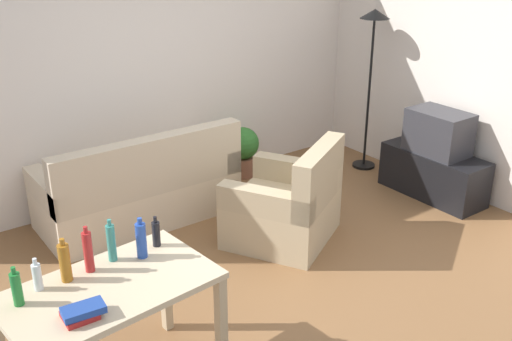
# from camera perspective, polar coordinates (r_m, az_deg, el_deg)

# --- Properties ---
(ground_plane) EXTENTS (5.20, 4.40, 0.02)m
(ground_plane) POSITION_cam_1_polar(r_m,az_deg,el_deg) (4.93, 2.54, -10.28)
(ground_plane) COLOR brown
(wall_rear) EXTENTS (5.20, 0.10, 2.70)m
(wall_rear) POSITION_cam_1_polar(r_m,az_deg,el_deg) (6.14, -10.33, 9.97)
(wall_rear) COLOR silver
(wall_rear) RESTS_ON ground_plane
(wall_right) EXTENTS (0.10, 4.40, 2.70)m
(wall_right) POSITION_cam_1_polar(r_m,az_deg,el_deg) (6.26, 21.97, 8.92)
(wall_right) COLOR beige
(wall_right) RESTS_ON ground_plane
(couch) EXTENTS (1.84, 0.84, 0.92)m
(couch) POSITION_cam_1_polar(r_m,az_deg,el_deg) (5.76, -10.99, -1.95)
(couch) COLOR beige
(couch) RESTS_ON ground_plane
(tv_stand) EXTENTS (0.44, 1.10, 0.48)m
(tv_stand) POSITION_cam_1_polar(r_m,az_deg,el_deg) (6.47, 16.61, -0.32)
(tv_stand) COLOR black
(tv_stand) RESTS_ON ground_plane
(tv) EXTENTS (0.41, 0.60, 0.44)m
(tv) POSITION_cam_1_polar(r_m,az_deg,el_deg) (6.31, 17.09, 3.52)
(tv) COLOR #2D2D33
(tv) RESTS_ON tv_stand
(torchiere_lamp) EXTENTS (0.32, 0.32, 1.81)m
(torchiere_lamp) POSITION_cam_1_polar(r_m,az_deg,el_deg) (6.73, 11.09, 11.59)
(torchiere_lamp) COLOR black
(torchiere_lamp) RESTS_ON ground_plane
(desk) EXTENTS (1.26, 0.81, 0.76)m
(desk) POSITION_cam_1_polar(r_m,az_deg,el_deg) (3.62, -13.71, -12.06)
(desk) COLOR #C6B28E
(desk) RESTS_ON ground_plane
(potted_plant) EXTENTS (0.36, 0.36, 0.57)m
(potted_plant) POSITION_cam_1_polar(r_m,az_deg,el_deg) (6.65, -1.26, 2.13)
(potted_plant) COLOR brown
(potted_plant) RESTS_ON ground_plane
(armchair) EXTENTS (1.20, 1.17, 0.92)m
(armchair) POSITION_cam_1_polar(r_m,az_deg,el_deg) (5.34, 3.05, -3.44)
(armchair) COLOR tan
(armchair) RESTS_ON ground_plane
(bottle_green) EXTENTS (0.06, 0.06, 0.23)m
(bottle_green) POSITION_cam_1_polar(r_m,az_deg,el_deg) (3.50, -21.93, -10.43)
(bottle_green) COLOR #1E722D
(bottle_green) RESTS_ON desk
(bottle_clear) EXTENTS (0.05, 0.05, 0.20)m
(bottle_clear) POSITION_cam_1_polar(r_m,az_deg,el_deg) (3.60, -20.20, -9.49)
(bottle_clear) COLOR silver
(bottle_clear) RESTS_ON desk
(bottle_amber) EXTENTS (0.07, 0.07, 0.27)m
(bottle_amber) POSITION_cam_1_polar(r_m,az_deg,el_deg) (3.61, -17.82, -8.36)
(bottle_amber) COLOR #9E6019
(bottle_amber) RESTS_ON desk
(bottle_red) EXTENTS (0.06, 0.06, 0.30)m
(bottle_red) POSITION_cam_1_polar(r_m,az_deg,el_deg) (3.66, -15.77, -7.45)
(bottle_red) COLOR #AD2323
(bottle_red) RESTS_ON desk
(bottle_tall) EXTENTS (0.05, 0.05, 0.28)m
(bottle_tall) POSITION_cam_1_polar(r_m,az_deg,el_deg) (3.73, -13.68, -6.69)
(bottle_tall) COLOR teal
(bottle_tall) RESTS_ON desk
(bottle_blue) EXTENTS (0.07, 0.07, 0.27)m
(bottle_blue) POSITION_cam_1_polar(r_m,az_deg,el_deg) (3.73, -10.93, -6.54)
(bottle_blue) COLOR #2347A3
(bottle_blue) RESTS_ON desk
(bottle_dark) EXTENTS (0.05, 0.05, 0.21)m
(bottle_dark) POSITION_cam_1_polar(r_m,az_deg,el_deg) (3.85, -9.54, -5.95)
(bottle_dark) COLOR black
(bottle_dark) RESTS_ON desk
(book_stack) EXTENTS (0.23, 0.17, 0.07)m
(book_stack) POSITION_cam_1_polar(r_m,az_deg,el_deg) (3.32, -16.33, -12.90)
(book_stack) COLOR maroon
(book_stack) RESTS_ON desk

